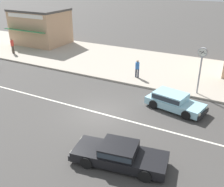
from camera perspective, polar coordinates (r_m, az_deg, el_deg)
ground_plane at (r=17.16m, az=-2.73°, el=-4.28°), size 160.00×160.00×0.00m
lane_centre_stripe at (r=17.16m, az=-2.73°, el=-4.27°), size 50.40×0.14×0.01m
kerb_strip at (r=25.65m, az=8.93°, el=5.72°), size 68.00×10.00×0.15m
hatchback_pale_blue_0 at (r=17.90m, az=13.21°, el=-1.55°), size 4.12×2.32×1.10m
sedan_black_2 at (r=12.72m, az=1.56°, el=-13.07°), size 4.78×2.37×1.06m
street_clock at (r=19.70m, az=18.93°, el=6.94°), size 0.64×0.22×3.47m
pedestrian_near_clock at (r=31.34m, az=-20.89°, el=9.91°), size 0.34×0.34×1.67m
pedestrian_mid_kerb at (r=22.38m, az=5.53°, el=5.68°), size 0.34×0.34×1.55m
shopfront_mid_block at (r=34.75m, az=-15.25°, el=13.93°), size 6.36×5.64×4.22m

